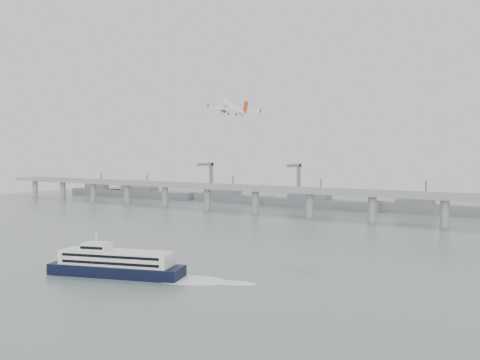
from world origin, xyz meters
The scene contains 5 objects.
ground centered at (0.00, 0.00, 0.00)m, with size 900.00×900.00×0.00m, color slate.
bridge centered at (-1.15, 200.00, 17.65)m, with size 800.00×22.00×23.90m.
distant_fleet centered at (-155.36, 265.08, 6.22)m, with size 453.00×60.90×40.00m.
ferry centered at (-12.24, -17.70, 4.69)m, with size 88.68×37.83×17.28m.
airliner centered at (-8.65, 61.87, 73.30)m, with size 29.66×28.59×13.28m.
Camera 1 is at (141.35, -160.16, 48.96)m, focal length 38.00 mm.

